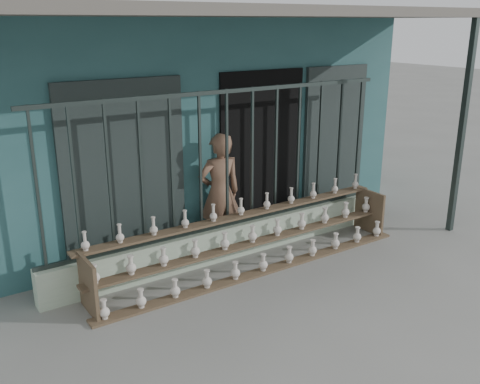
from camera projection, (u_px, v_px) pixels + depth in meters
ground at (288, 296)px, 6.20m from camera, size 60.00×60.00×0.00m
workshop_building at (135, 109)px, 9.06m from camera, size 7.40×6.60×3.21m
parapet_wall at (228, 241)px, 7.16m from camera, size 5.00×0.20×0.45m
security_fence at (227, 160)px, 6.82m from camera, size 5.00×0.04×1.80m
shelf_rack at (252, 240)px, 6.86m from camera, size 4.50×0.68×0.85m
elderly_woman at (220, 193)px, 7.20m from camera, size 0.65×0.47×1.65m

